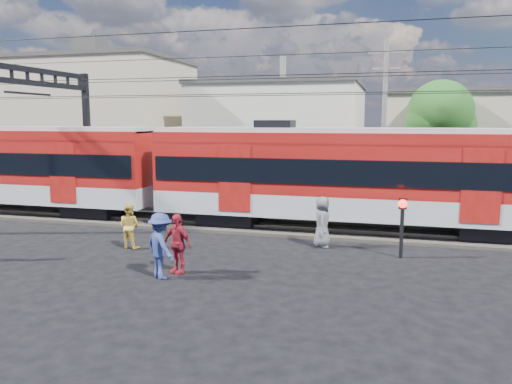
# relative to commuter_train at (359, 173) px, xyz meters

# --- Properties ---
(ground) EXTENTS (120.00, 120.00, 0.00)m
(ground) POSITION_rel_commuter_train_xyz_m (-5.23, -8.00, -2.40)
(ground) COLOR black
(ground) RESTS_ON ground
(track_bed) EXTENTS (70.00, 3.40, 0.12)m
(track_bed) POSITION_rel_commuter_train_xyz_m (-5.23, 0.00, -2.34)
(track_bed) COLOR #2D2823
(track_bed) RESTS_ON ground
(rail_near) EXTENTS (70.00, 0.12, 0.12)m
(rail_near) POSITION_rel_commuter_train_xyz_m (-5.23, -0.75, -2.22)
(rail_near) COLOR #59544C
(rail_near) RESTS_ON track_bed
(rail_far) EXTENTS (70.00, 0.12, 0.12)m
(rail_far) POSITION_rel_commuter_train_xyz_m (-5.23, 0.75, -2.22)
(rail_far) COLOR #59544C
(rail_far) RESTS_ON track_bed
(commuter_train) EXTENTS (50.30, 3.08, 4.17)m
(commuter_train) POSITION_rel_commuter_train_xyz_m (0.00, 0.00, 0.00)
(commuter_train) COLOR black
(commuter_train) RESTS_ON ground
(catenary) EXTENTS (70.00, 9.30, 7.52)m
(catenary) POSITION_rel_commuter_train_xyz_m (-13.88, -0.00, 2.73)
(catenary) COLOR black
(catenary) RESTS_ON ground
(building_west) EXTENTS (14.28, 10.20, 9.30)m
(building_west) POSITION_rel_commuter_train_xyz_m (-22.23, 16.00, 2.25)
(building_west) COLOR tan
(building_west) RESTS_ON ground
(building_midwest) EXTENTS (12.24, 12.24, 7.30)m
(building_midwest) POSITION_rel_commuter_train_xyz_m (-7.23, 19.00, 1.25)
(building_midwest) COLOR beige
(building_midwest) RESTS_ON ground
(building_mideast) EXTENTS (16.32, 10.20, 6.30)m
(building_mideast) POSITION_rel_commuter_train_xyz_m (8.77, 16.00, 0.75)
(building_mideast) COLOR tan
(building_mideast) RESTS_ON ground
(utility_pole_mid) EXTENTS (1.80, 0.24, 8.50)m
(utility_pole_mid) POSITION_rel_commuter_train_xyz_m (0.77, 7.00, 2.13)
(utility_pole_mid) COLOR slate
(utility_pole_mid) RESTS_ON ground
(tree_near) EXTENTS (3.82, 3.64, 6.72)m
(tree_near) POSITION_rel_commuter_train_xyz_m (3.96, 10.09, 2.26)
(tree_near) COLOR #382619
(tree_near) RESTS_ON ground
(pedestrian_b) EXTENTS (0.81, 0.65, 1.59)m
(pedestrian_b) POSITION_rel_commuter_train_xyz_m (-7.56, -4.66, -1.61)
(pedestrian_b) COLOR gold
(pedestrian_b) RESTS_ON ground
(pedestrian_c) EXTENTS (1.40, 1.29, 1.89)m
(pedestrian_c) POSITION_rel_commuter_train_xyz_m (-4.99, -7.46, -1.46)
(pedestrian_c) COLOR navy
(pedestrian_c) RESTS_ON ground
(pedestrian_d) EXTENTS (1.13, 0.79, 1.78)m
(pedestrian_d) POSITION_rel_commuter_train_xyz_m (-4.74, -6.88, -1.51)
(pedestrian_d) COLOR maroon
(pedestrian_d) RESTS_ON ground
(pedestrian_e) EXTENTS (0.67, 0.94, 1.81)m
(pedestrian_e) POSITION_rel_commuter_train_xyz_m (-1.05, -2.72, -1.49)
(pedestrian_e) COLOR #54555A
(pedestrian_e) RESTS_ON ground
(crossing_signal) EXTENTS (0.29, 0.29, 1.99)m
(crossing_signal) POSITION_rel_commuter_train_xyz_m (1.64, -3.47, -1.02)
(crossing_signal) COLOR black
(crossing_signal) RESTS_ON ground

